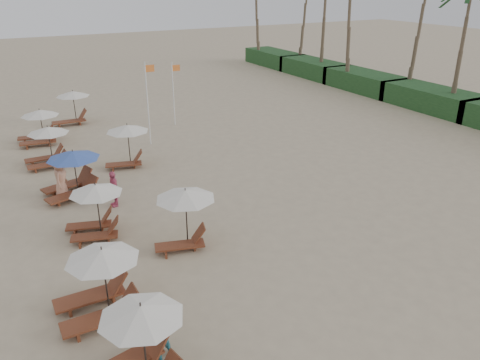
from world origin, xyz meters
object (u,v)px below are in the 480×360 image
lounger_station_4 (69,175)px  lounger_station_2 (96,287)px  beachgoer_far_b (60,178)px  lounger_station_5 (46,147)px  beachgoer_far_a (114,189)px  lounger_station_1 (134,351)px  inland_station_2 (71,106)px  lounger_station_6 (37,128)px  inland_station_1 (126,141)px  lounger_station_3 (93,211)px  beachgoer_mid_a (158,333)px  flag_pole_near (148,100)px  inland_station_0 (183,212)px

lounger_station_4 → lounger_station_2: bearing=-95.6°
lounger_station_2 → beachgoer_far_b: (0.49, 9.13, -0.04)m
lounger_station_5 → beachgoer_far_a: (1.87, -6.57, -0.22)m
lounger_station_1 → beachgoer_far_b: size_ratio=1.36×
lounger_station_5 → lounger_station_1: bearing=-91.1°
lounger_station_1 → inland_station_2: bearing=83.0°
lounger_station_6 → inland_station_2: size_ratio=0.93×
lounger_station_2 → inland_station_1: inland_station_1 is taller
lounger_station_3 → lounger_station_5: bearing=93.3°
lounger_station_2 → lounger_station_5: 13.69m
lounger_station_4 → beachgoer_far_a: bearing=-54.3°
lounger_station_6 → beachgoer_far_b: lounger_station_6 is taller
lounger_station_2 → inland_station_2: bearing=81.5°
inland_station_2 → beachgoer_mid_a: 23.76m
lounger_station_3 → beachgoer_far_a: lounger_station_3 is taller
beachgoer_mid_a → beachgoer_far_a: 9.74m
inland_station_2 → beachgoer_mid_a: bearing=-95.3°
lounger_station_3 → flag_pole_near: bearing=60.1°
lounger_station_5 → lounger_station_6: (0.09, 4.13, -0.05)m
lounger_station_6 → inland_station_0: size_ratio=1.02×
inland_station_0 → beachgoer_far_a: (-1.38, 4.69, -0.63)m
lounger_station_3 → inland_station_0: inland_station_0 is taller
inland_station_1 → lounger_station_5: bearing=150.1°
lounger_station_5 → inland_station_1: (3.73, -2.14, 0.38)m
lounger_station_4 → inland_station_1: size_ratio=1.08×
lounger_station_2 → inland_station_2: size_ratio=0.92×
inland_station_0 → beachgoer_far_a: size_ratio=1.61×
inland_station_0 → lounger_station_6: bearing=101.6°
inland_station_0 → flag_pole_near: bearing=77.0°
lounger_station_2 → lounger_station_6: size_ratio=1.00×
lounger_station_4 → inland_station_0: bearing=-67.0°
inland_station_1 → beachgoer_far_b: bearing=-147.3°
beachgoer_mid_a → lounger_station_1: bearing=27.3°
lounger_station_1 → inland_station_0: bearing=57.3°
lounger_station_2 → flag_pole_near: size_ratio=0.54×
inland_station_1 → flag_pole_near: 3.91m
beachgoer_far_b → flag_pole_near: bearing=-23.2°
lounger_station_3 → inland_station_2: inland_station_2 is taller
lounger_station_4 → flag_pole_near: (5.62, 5.26, 1.70)m
inland_station_1 → lounger_station_2: bearing=-110.2°
lounger_station_1 → flag_pole_near: bearing=70.2°
lounger_station_5 → inland_station_1: size_ratio=0.94×
lounger_station_4 → lounger_station_5: bearing=94.9°
inland_station_2 → flag_pole_near: size_ratio=0.58×
lounger_station_1 → lounger_station_4: lounger_station_1 is taller
inland_station_2 → beachgoer_mid_a: inland_station_2 is taller
lounger_station_4 → inland_station_0: size_ratio=1.09×
lounger_station_5 → beachgoer_far_b: 4.55m
lounger_station_3 → inland_station_0: bearing=-41.7°
lounger_station_3 → beachgoer_mid_a: size_ratio=1.51×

